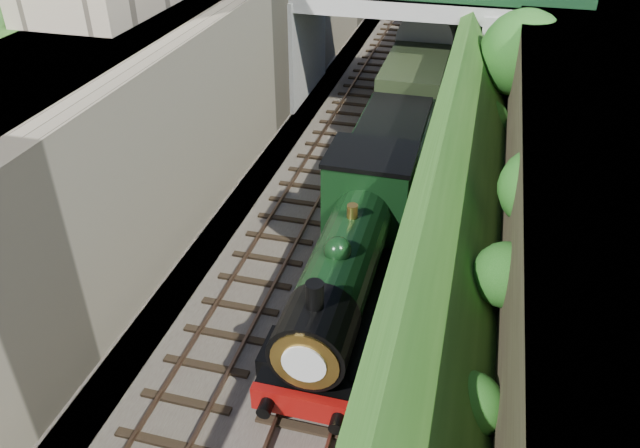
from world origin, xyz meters
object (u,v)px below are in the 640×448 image
Objects in this scene: road_bridge at (420,30)px; tender at (390,159)px; tree at (525,56)px; locomotive at (350,259)px.

tender is (0.26, -9.61, -2.46)m from road_bridge.
tree is 7.43m from tender.
locomotive is (0.26, -16.98, -2.18)m from road_bridge.
tender is (-4.71, -4.88, -3.03)m from tree.
locomotive is 1.70× the size of tender.
tree is 13.40m from locomotive.
tree reaches higher than tender.
road_bridge reaches higher than tender.
road_bridge is 6.89m from tree.
tree is at bearing -43.61° from road_bridge.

